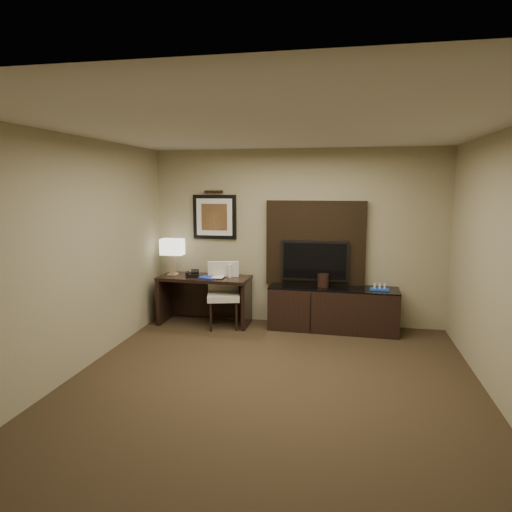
% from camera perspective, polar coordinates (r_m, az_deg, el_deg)
% --- Properties ---
extents(floor, '(4.50, 5.00, 0.01)m').
position_cam_1_polar(floor, '(5.03, 1.71, -16.46)').
color(floor, '#2F2315').
rests_on(floor, ground).
extents(ceiling, '(4.50, 5.00, 0.01)m').
position_cam_1_polar(ceiling, '(4.59, 1.87, 15.77)').
color(ceiling, silver).
rests_on(ceiling, wall_back).
extents(wall_back, '(4.50, 0.01, 2.70)m').
position_cam_1_polar(wall_back, '(7.08, 5.07, 2.33)').
color(wall_back, '#948B64').
rests_on(wall_back, floor).
extents(wall_front, '(4.50, 0.01, 2.70)m').
position_cam_1_polar(wall_front, '(2.27, -8.72, -11.77)').
color(wall_front, '#948B64').
rests_on(wall_front, floor).
extents(wall_left, '(0.01, 5.00, 2.70)m').
position_cam_1_polar(wall_left, '(5.45, -22.24, -0.22)').
color(wall_left, '#948B64').
rests_on(wall_left, floor).
extents(wall_right, '(0.01, 5.00, 2.70)m').
position_cam_1_polar(wall_right, '(4.81, 29.30, -1.83)').
color(wall_right, '#948B64').
rests_on(wall_right, floor).
extents(desk, '(1.43, 0.68, 0.75)m').
position_cam_1_polar(desk, '(7.19, -6.41, -5.49)').
color(desk, black).
rests_on(desk, floor).
extents(credenza, '(1.91, 0.59, 0.65)m').
position_cam_1_polar(credenza, '(6.94, 9.59, -6.51)').
color(credenza, black).
rests_on(credenza, floor).
extents(tv_wall_panel, '(1.50, 0.12, 1.30)m').
position_cam_1_polar(tv_wall_panel, '(7.00, 7.45, 1.56)').
color(tv_wall_panel, black).
rests_on(tv_wall_panel, wall_back).
extents(tv, '(1.00, 0.08, 0.60)m').
position_cam_1_polar(tv, '(6.94, 7.36, -0.59)').
color(tv, black).
rests_on(tv, tv_wall_panel).
extents(artwork, '(0.70, 0.04, 0.70)m').
position_cam_1_polar(artwork, '(7.28, -5.18, 4.88)').
color(artwork, black).
rests_on(artwork, wall_back).
extents(picture_light, '(0.04, 0.04, 0.30)m').
position_cam_1_polar(picture_light, '(7.23, -5.31, 8.03)').
color(picture_light, '#3C2413').
rests_on(picture_light, wall_back).
extents(desk_chair, '(0.60, 0.65, 0.99)m').
position_cam_1_polar(desk_chair, '(6.93, -4.09, -4.97)').
color(desk_chair, beige).
rests_on(desk_chair, floor).
extents(table_lamp, '(0.39, 0.23, 0.61)m').
position_cam_1_polar(table_lamp, '(7.27, -10.39, 0.05)').
color(table_lamp, '#9D8862').
rests_on(table_lamp, desk).
extents(desk_phone, '(0.23, 0.21, 0.10)m').
position_cam_1_polar(desk_phone, '(7.10, -7.95, -2.21)').
color(desk_phone, black).
rests_on(desk_phone, desk).
extents(blue_folder, '(0.35, 0.40, 0.02)m').
position_cam_1_polar(blue_folder, '(7.02, -5.66, -2.61)').
color(blue_folder, '#17299A').
rests_on(blue_folder, desk).
extents(book, '(0.18, 0.03, 0.24)m').
position_cam_1_polar(book, '(6.98, -5.46, -1.75)').
color(book, '#BBA793').
rests_on(book, desk).
extents(water_bottle, '(0.07, 0.07, 0.20)m').
position_cam_1_polar(water_bottle, '(7.00, -3.30, -1.88)').
color(water_bottle, silver).
rests_on(water_bottle, desk).
extents(ice_bucket, '(0.20, 0.20, 0.19)m').
position_cam_1_polar(ice_bucket, '(6.86, 8.39, -3.03)').
color(ice_bucket, black).
rests_on(ice_bucket, credenza).
extents(minibar_tray, '(0.27, 0.17, 0.09)m').
position_cam_1_polar(minibar_tray, '(6.83, 15.20, -3.74)').
color(minibar_tray, '#1A44AD').
rests_on(minibar_tray, credenza).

